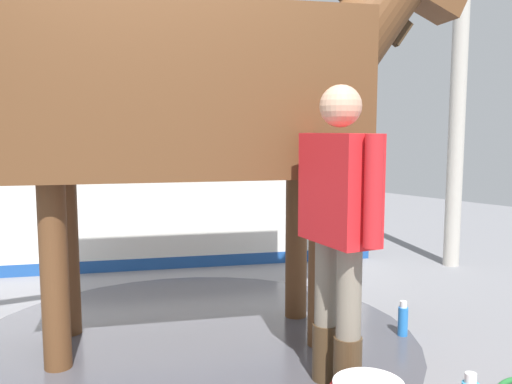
# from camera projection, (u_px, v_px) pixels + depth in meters

# --- Properties ---
(ground_plane) EXTENTS (16.00, 16.00, 0.02)m
(ground_plane) POSITION_uv_depth(u_px,v_px,m) (160.00, 341.00, 3.61)
(ground_plane) COLOR gray
(wet_patch) EXTENTS (3.03, 3.03, 0.00)m
(wet_patch) POSITION_uv_depth(u_px,v_px,m) (191.00, 338.00, 3.63)
(wet_patch) COLOR #4C4C54
(wet_patch) RESTS_ON ground
(barrier_wall) EXTENTS (1.98, 3.78, 1.19)m
(barrier_wall) POSITION_uv_depth(u_px,v_px,m) (173.00, 214.00, 5.41)
(barrier_wall) COLOR white
(barrier_wall) RESTS_ON ground
(roof_post_near) EXTENTS (0.16, 0.16, 2.93)m
(roof_post_near) POSITION_uv_depth(u_px,v_px,m) (457.00, 122.00, 5.42)
(roof_post_near) COLOR #B7B2A8
(roof_post_near) RESTS_ON ground
(horse) EXTENTS (1.95, 3.19, 2.70)m
(horse) POSITION_uv_depth(u_px,v_px,m) (206.00, 95.00, 3.47)
(horse) COLOR brown
(horse) RESTS_ON ground
(handler) EXTENTS (0.64, 0.33, 1.63)m
(handler) POSITION_uv_depth(u_px,v_px,m) (339.00, 219.00, 2.84)
(handler) COLOR #47331E
(handler) RESTS_ON ground
(bottle_spray) EXTENTS (0.07, 0.07, 0.24)m
(bottle_spray) POSITION_uv_depth(u_px,v_px,m) (403.00, 320.00, 3.67)
(bottle_spray) COLOR blue
(bottle_spray) RESTS_ON ground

